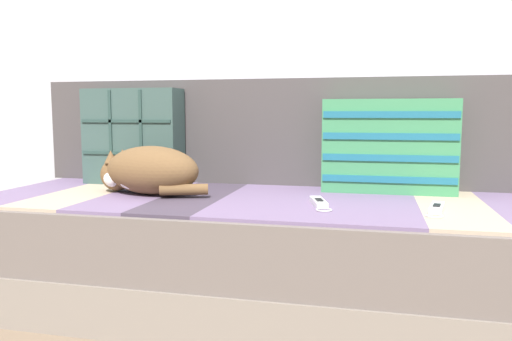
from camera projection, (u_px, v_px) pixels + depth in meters
name	position (u px, v px, depth m)	size (l,w,h in m)	color
ground_plane	(248.00, 315.00, 1.67)	(14.00, 14.00, 0.00)	#7A6651
couch	(257.00, 250.00, 1.78)	(2.05, 0.83, 0.38)	gray
sofa_backrest	(277.00, 132.00, 2.06)	(2.01, 0.14, 0.43)	#474242
throw_pillow_quilted	(134.00, 136.00, 2.06)	(0.40, 0.14, 0.39)	#38514C
throw_pillow_striped	(389.00, 146.00, 1.83)	(0.48, 0.14, 0.34)	#3D8956
sleeping_cat	(147.00, 171.00, 1.80)	(0.44, 0.28, 0.17)	brown
game_remote_near	(437.00, 209.00, 1.48)	(0.08, 0.19, 0.02)	white
game_remote_far	(319.00, 203.00, 1.58)	(0.09, 0.19, 0.02)	white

